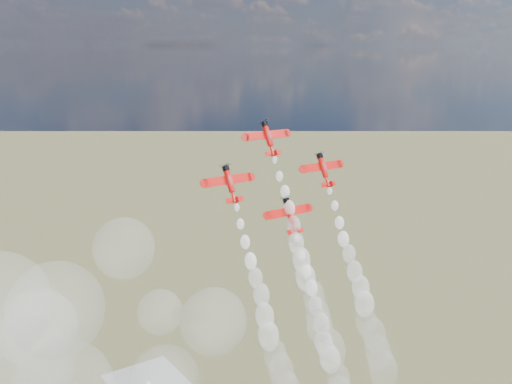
{
  "coord_description": "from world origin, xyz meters",
  "views": [
    {
      "loc": [
        -90.01,
        -80.71,
        139.33
      ],
      "look_at": [
        -20.85,
        21.05,
        109.15
      ],
      "focal_mm": 42.0,
      "sensor_mm": 36.0,
      "label": 1
    }
  ],
  "objects_px": {
    "plane_lead": "(268,138)",
    "plane_slot": "(290,215)",
    "plane_left": "(230,183)",
    "plane_right": "(324,169)"
  },
  "relations": [
    {
      "from": "plane_lead",
      "to": "plane_slot",
      "type": "distance_m",
      "value": 17.58
    },
    {
      "from": "plane_lead",
      "to": "plane_left",
      "type": "height_order",
      "value": "plane_lead"
    },
    {
      "from": "plane_left",
      "to": "plane_lead",
      "type": "bearing_deg",
      "value": 18.06
    },
    {
      "from": "plane_slot",
      "to": "plane_lead",
      "type": "bearing_deg",
      "value": 90.0
    },
    {
      "from": "plane_left",
      "to": "plane_slot",
      "type": "bearing_deg",
      "value": -18.06
    },
    {
      "from": "plane_left",
      "to": "plane_right",
      "type": "bearing_deg",
      "value": 0.0
    },
    {
      "from": "plane_left",
      "to": "plane_right",
      "type": "distance_m",
      "value": 25.11
    },
    {
      "from": "plane_lead",
      "to": "plane_slot",
      "type": "xyz_separation_m",
      "value": [
        0.0,
        -8.19,
        -15.55
      ]
    },
    {
      "from": "plane_right",
      "to": "plane_slot",
      "type": "relative_size",
      "value": 1.0
    },
    {
      "from": "plane_lead",
      "to": "plane_right",
      "type": "distance_m",
      "value": 15.33
    }
  ]
}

